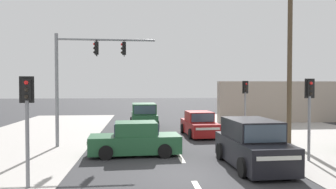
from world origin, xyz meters
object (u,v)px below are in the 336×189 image
at_px(pedestal_signal_right_kerb, 309,105).
at_px(pedestal_signal_far_median, 245,98).
at_px(traffic_signal_mast, 82,69).
at_px(suv_oncoming_mid, 252,145).
at_px(sedan_receding_far, 135,140).
at_px(sedan_oncoming_near, 199,125).
at_px(pedestal_signal_left_kerb, 27,113).
at_px(suv_kerbside_parked, 144,117).
at_px(utility_pole_midground_right, 290,55).

relative_size(pedestal_signal_right_kerb, pedestal_signal_far_median, 1.00).
xyz_separation_m(traffic_signal_mast, pedestal_signal_far_median, (10.09, 3.47, -1.73)).
height_order(traffic_signal_mast, suv_oncoming_mid, traffic_signal_mast).
xyz_separation_m(pedestal_signal_far_median, sedan_receding_far, (-7.25, -5.89, -1.71)).
relative_size(traffic_signal_mast, pedestal_signal_right_kerb, 1.69).
height_order(pedestal_signal_right_kerb, sedan_oncoming_near, pedestal_signal_right_kerb).
bearing_deg(pedestal_signal_left_kerb, pedestal_signal_right_kerb, 14.38).
bearing_deg(suv_kerbside_parked, utility_pole_midground_right, -42.27).
xyz_separation_m(utility_pole_midground_right, pedestal_signal_left_kerb, (-11.87, -6.90, -2.56)).
xyz_separation_m(utility_pole_midground_right, sedan_oncoming_near, (-4.46, 3.36, -4.27)).
bearing_deg(sedan_oncoming_near, traffic_signal_mast, -155.50).
height_order(utility_pole_midground_right, suv_kerbside_parked, utility_pole_midground_right).
height_order(pedestal_signal_left_kerb, suv_oncoming_mid, pedestal_signal_left_kerb).
relative_size(pedestal_signal_far_median, suv_oncoming_mid, 0.77).
height_order(utility_pole_midground_right, traffic_signal_mast, utility_pole_midground_right).
bearing_deg(traffic_signal_mast, pedestal_signal_left_kerb, -93.97).
bearing_deg(suv_oncoming_mid, suv_kerbside_parked, 108.98).
height_order(utility_pole_midground_right, sedan_oncoming_near, utility_pole_midground_right).
relative_size(utility_pole_midground_right, pedestal_signal_left_kerb, 2.66).
relative_size(traffic_signal_mast, suv_oncoming_mid, 1.30).
relative_size(suv_kerbside_parked, suv_oncoming_mid, 1.00).
distance_m(sedan_receding_far, suv_oncoming_mid, 5.40).
height_order(pedestal_signal_far_median, suv_kerbside_parked, pedestal_signal_far_median).
distance_m(utility_pole_midground_right, pedestal_signal_far_median, 4.66).
bearing_deg(utility_pole_midground_right, suv_kerbside_parked, 137.73).
distance_m(traffic_signal_mast, suv_oncoming_mid, 9.65).
xyz_separation_m(pedestal_signal_far_median, suv_oncoming_mid, (-2.53, -8.51, -1.53)).
height_order(pedestal_signal_left_kerb, pedestal_signal_far_median, same).
bearing_deg(suv_oncoming_mid, sedan_receding_far, 150.94).
xyz_separation_m(utility_pole_midground_right, suv_oncoming_mid, (-3.82, -4.84, -4.09)).
bearing_deg(suv_kerbside_parked, suv_oncoming_mid, -71.02).
xyz_separation_m(pedestal_signal_right_kerb, suv_oncoming_mid, (-2.76, -0.71, -1.53)).
xyz_separation_m(sedan_receding_far, sedan_oncoming_near, (4.08, 5.58, 0.00)).
xyz_separation_m(sedan_receding_far, suv_kerbside_parked, (0.55, 9.47, 0.18)).
bearing_deg(sedan_receding_far, pedestal_signal_right_kerb, -14.35).
height_order(pedestal_signal_left_kerb, suv_kerbside_parked, pedestal_signal_left_kerb).
bearing_deg(sedan_oncoming_near, pedestal_signal_right_kerb, -65.61).
relative_size(traffic_signal_mast, sedan_oncoming_near, 1.39).
relative_size(traffic_signal_mast, suv_kerbside_parked, 1.31).
xyz_separation_m(pedestal_signal_right_kerb, pedestal_signal_left_kerb, (-10.81, -2.77, 0.00)).
distance_m(utility_pole_midground_right, sedan_oncoming_near, 7.03).
bearing_deg(utility_pole_midground_right, pedestal_signal_right_kerb, -104.42).
bearing_deg(pedestal_signal_right_kerb, utility_pole_midground_right, 75.58).
relative_size(pedestal_signal_right_kerb, pedestal_signal_left_kerb, 1.00).
bearing_deg(suv_oncoming_mid, utility_pole_midground_right, 51.68).
relative_size(utility_pole_midground_right, pedestal_signal_far_median, 2.66).
height_order(pedestal_signal_right_kerb, sedan_receding_far, pedestal_signal_right_kerb).
relative_size(pedestal_signal_far_median, sedan_receding_far, 0.82).
distance_m(pedestal_signal_far_median, suv_kerbside_parked, 7.74).
relative_size(pedestal_signal_right_kerb, sedan_oncoming_near, 0.82).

